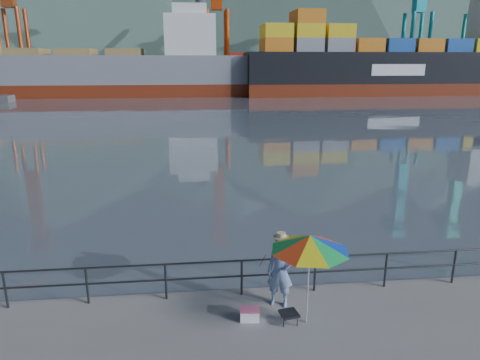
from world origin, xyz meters
name	(u,v)px	position (x,y,z in m)	size (l,w,h in m)	color
harbor_water	(194,81)	(0.00, 130.00, 0.00)	(500.00, 280.00, 0.00)	slate
far_dock	(237,88)	(10.00, 93.00, 0.00)	(200.00, 40.00, 0.40)	#514F4C
guardrail	(204,279)	(0.00, 1.70, 0.52)	(22.00, 0.06, 1.03)	#2D3033
port_cranes	(341,11)	(31.00, 84.00, 16.00)	(116.00, 28.00, 38.40)	#BB481E
container_stacks	(334,73)	(33.11, 93.00, 3.39)	(58.00, 5.40, 7.80)	yellow
fisherman	(280,272)	(1.92, 1.12, 0.92)	(0.67, 0.44, 1.84)	#234D91
beach_umbrella	(310,243)	(2.41, 0.28, 2.06)	(2.18, 2.18, 2.26)	white
folding_stool	(289,317)	(1.99, 0.31, 0.14)	(0.48, 0.48, 0.27)	black
cooler_bag	(250,315)	(1.06, 0.52, 0.13)	(0.45, 0.30, 0.26)	white
fishing_rod	(262,291)	(1.56, 1.82, 0.00)	(0.02, 0.02, 1.97)	black
bulk_carrier	(104,72)	(-16.29, 74.32, 4.06)	(55.76, 9.65, 14.50)	maroon
container_ship	(396,62)	(38.29, 71.83, 5.88)	(54.10, 9.02, 18.10)	maroon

